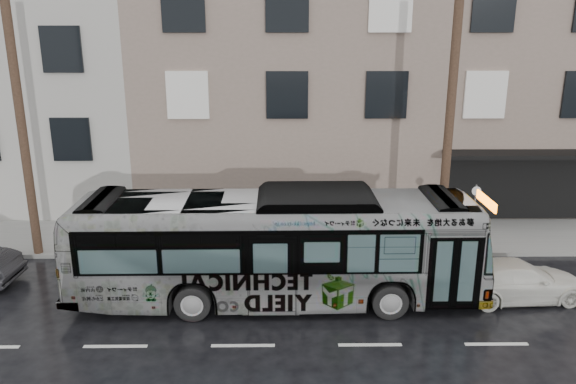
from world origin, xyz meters
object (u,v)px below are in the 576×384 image
utility_pole_front (449,124)px  bus (276,247)px  sign_post (473,218)px  utility_pole_rear (21,124)px  white_sedan (517,280)px

utility_pole_front → bus: utility_pole_front is taller
utility_pole_front → sign_post: utility_pole_front is taller
utility_pole_rear → sign_post: bearing=0.0°
utility_pole_front → utility_pole_rear: bearing=180.0°
utility_pole_front → utility_pole_rear: 14.00m
utility_pole_front → sign_post: bearing=0.0°
sign_post → white_sedan: (0.26, -3.32, -0.77)m
utility_pole_front → white_sedan: utility_pole_front is taller
utility_pole_front → white_sedan: bearing=-67.7°
utility_pole_rear → utility_pole_front: bearing=0.0°
utility_pole_front → bus: size_ratio=0.76×
utility_pole_front → utility_pole_rear: (-14.00, 0.00, 0.00)m
bus → white_sedan: bus is taller
utility_pole_rear → bus: size_ratio=0.76×
utility_pole_front → bus: 7.21m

